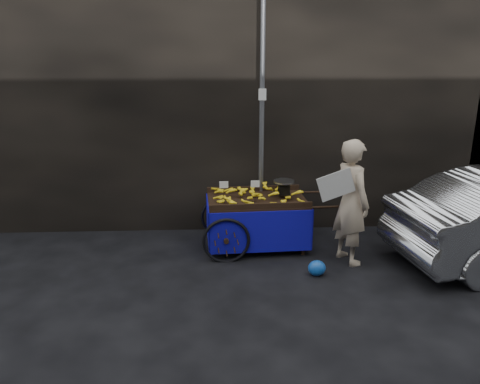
{
  "coord_description": "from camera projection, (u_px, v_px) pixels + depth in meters",
  "views": [
    {
      "loc": [
        -0.39,
        -6.18,
        3.12
      ],
      "look_at": [
        -0.09,
        0.5,
        1.03
      ],
      "focal_mm": 35.0,
      "sensor_mm": 36.0,
      "label": 1
    }
  ],
  "objects": [
    {
      "name": "ground",
      "position": [
        247.0,
        269.0,
        6.84
      ],
      "size": [
        80.0,
        80.0,
        0.0
      ],
      "primitive_type": "plane",
      "color": "black",
      "rests_on": "ground"
    },
    {
      "name": "building_wall",
      "position": [
        261.0,
        82.0,
        8.6
      ],
      "size": [
        13.5,
        2.0,
        5.0
      ],
      "color": "black",
      "rests_on": "ground"
    },
    {
      "name": "street_pole",
      "position": [
        262.0,
        119.0,
        7.5
      ],
      "size": [
        0.12,
        0.1,
        4.0
      ],
      "color": "slate",
      "rests_on": "ground"
    },
    {
      "name": "plastic_bag",
      "position": [
        317.0,
        268.0,
        6.63
      ],
      "size": [
        0.25,
        0.2,
        0.23
      ],
      "primitive_type": "ellipsoid",
      "color": "#164EAC",
      "rests_on": "ground"
    },
    {
      "name": "banana_cart",
      "position": [
        254.0,
        204.0,
        7.42
      ],
      "size": [
        2.2,
        1.14,
        1.17
      ],
      "rotation": [
        0.0,
        0.0,
        0.05
      ],
      "color": "black",
      "rests_on": "ground"
    },
    {
      "name": "vendor",
      "position": [
        351.0,
        202.0,
        6.85
      ],
      "size": [
        0.92,
        0.81,
        1.88
      ],
      "rotation": [
        0.0,
        0.0,
        1.97
      ],
      "color": "#C1AC8F",
      "rests_on": "ground"
    }
  ]
}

